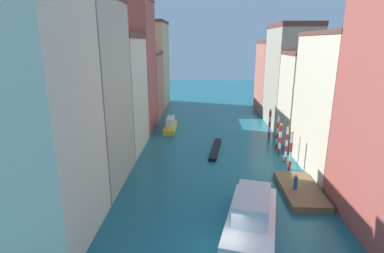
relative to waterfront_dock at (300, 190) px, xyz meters
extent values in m
plane|color=#196070|center=(-7.95, 15.57, -0.33)|extent=(154.00, 154.00, 0.00)
cube|color=beige|center=(-21.27, -7.55, 9.35)|extent=(6.55, 8.81, 19.36)
cube|color=#BCB299|center=(-21.27, 2.23, 8.84)|extent=(6.55, 10.15, 18.34)
cube|color=beige|center=(-21.27, 12.73, 7.10)|extent=(6.55, 10.22, 14.86)
cube|color=brown|center=(-21.27, 12.73, 14.91)|extent=(6.69, 10.42, 0.77)
cube|color=#B25147|center=(-21.27, 22.64, 10.02)|extent=(6.55, 8.86, 20.71)
cube|color=#C6705B|center=(-21.27, 32.18, 5.67)|extent=(6.55, 9.36, 12.00)
cube|color=brown|center=(-21.27, 32.18, 12.02)|extent=(6.69, 9.55, 0.69)
cube|color=#DBB77A|center=(-21.27, 42.82, 8.83)|extent=(6.55, 11.69, 18.32)
cube|color=brown|center=(-21.27, 42.82, 18.31)|extent=(6.69, 11.92, 0.65)
cube|color=beige|center=(5.37, 5.95, 7.26)|extent=(6.55, 11.95, 15.17)
cube|color=brown|center=(5.37, 5.95, 15.06)|extent=(6.69, 12.19, 0.44)
cube|color=beige|center=(5.37, 16.27, 6.03)|extent=(6.55, 7.53, 12.72)
cube|color=brown|center=(5.37, 16.27, 12.63)|extent=(6.69, 7.68, 0.48)
cube|color=#BCB299|center=(5.37, 25.98, 8.03)|extent=(6.55, 11.42, 16.72)
cube|color=brown|center=(5.37, 25.98, 16.78)|extent=(6.69, 11.64, 0.76)
cube|color=#C6705B|center=(5.37, 37.02, 6.75)|extent=(6.55, 10.32, 14.15)
cube|color=brown|center=(5.37, 37.02, 14.16)|extent=(6.69, 10.52, 0.67)
cube|color=brown|center=(0.00, 0.00, 0.00)|extent=(3.59, 7.62, 0.66)
cylinder|color=#234C93|center=(-0.66, -0.40, 0.96)|extent=(0.36, 0.36, 1.26)
sphere|color=tan|center=(-0.66, -0.40, 1.72)|extent=(0.26, 0.26, 0.26)
cylinder|color=red|center=(0.52, 5.81, 0.23)|extent=(0.30, 0.30, 1.11)
cylinder|color=white|center=(0.52, 5.81, 1.34)|extent=(0.30, 0.30, 1.11)
cylinder|color=red|center=(0.52, 5.81, 2.46)|extent=(0.30, 0.30, 1.11)
cylinder|color=white|center=(0.52, 5.81, 3.57)|extent=(0.30, 0.30, 1.11)
sphere|color=gold|center=(0.52, 5.81, 4.25)|extent=(0.33, 0.33, 0.33)
cylinder|color=red|center=(0.66, 8.17, 0.03)|extent=(0.26, 0.26, 0.73)
cylinder|color=white|center=(0.66, 8.17, 0.76)|extent=(0.26, 0.26, 0.73)
cylinder|color=red|center=(0.66, 8.17, 1.49)|extent=(0.26, 0.26, 0.73)
cylinder|color=white|center=(0.66, 8.17, 2.22)|extent=(0.26, 0.26, 0.73)
cylinder|color=red|center=(0.66, 8.17, 2.95)|extent=(0.26, 0.26, 0.73)
cylinder|color=white|center=(0.66, 8.17, 3.67)|extent=(0.26, 0.26, 0.73)
sphere|color=gold|center=(0.66, 8.17, 4.14)|extent=(0.28, 0.28, 0.28)
cylinder|color=red|center=(0.59, 11.04, 0.06)|extent=(0.33, 0.33, 0.78)
cylinder|color=white|center=(0.59, 11.04, 0.85)|extent=(0.33, 0.33, 0.78)
cylinder|color=red|center=(0.59, 11.04, 1.63)|extent=(0.33, 0.33, 0.78)
cylinder|color=white|center=(0.59, 11.04, 2.41)|extent=(0.33, 0.33, 0.78)
cylinder|color=red|center=(0.59, 11.04, 3.20)|extent=(0.33, 0.33, 0.78)
sphere|color=gold|center=(0.59, 11.04, 3.72)|extent=(0.36, 0.36, 0.36)
cylinder|color=red|center=(0.65, 12.97, 0.05)|extent=(0.25, 0.25, 0.77)
cylinder|color=white|center=(0.65, 12.97, 0.82)|extent=(0.25, 0.25, 0.77)
cylinder|color=red|center=(0.65, 12.97, 1.59)|extent=(0.25, 0.25, 0.77)
cylinder|color=white|center=(0.65, 12.97, 2.35)|extent=(0.25, 0.25, 0.77)
cylinder|color=red|center=(0.65, 12.97, 3.12)|extent=(0.25, 0.25, 0.77)
cylinder|color=white|center=(0.65, 12.97, 3.89)|extent=(0.25, 0.25, 0.77)
sphere|color=gold|center=(0.65, 12.97, 4.37)|extent=(0.28, 0.28, 0.28)
cylinder|color=red|center=(0.73, 18.26, 0.09)|extent=(0.35, 0.35, 0.84)
cylinder|color=white|center=(0.73, 18.26, 0.94)|extent=(0.35, 0.35, 0.84)
cylinder|color=red|center=(0.73, 18.26, 1.78)|extent=(0.35, 0.35, 0.84)
cylinder|color=white|center=(0.73, 18.26, 2.62)|extent=(0.35, 0.35, 0.84)
cylinder|color=red|center=(0.73, 18.26, 3.47)|extent=(0.35, 0.35, 0.84)
sphere|color=gold|center=(0.73, 18.26, 4.03)|extent=(0.39, 0.39, 0.39)
cube|color=white|center=(-5.71, -5.82, 0.26)|extent=(5.89, 10.40, 1.18)
cube|color=silver|center=(-5.71, -5.82, 1.71)|extent=(3.77, 5.54, 1.72)
cube|color=black|center=(-7.89, 12.01, -0.10)|extent=(2.12, 8.54, 0.45)
cube|color=gold|center=(-15.12, 22.25, 0.09)|extent=(1.97, 7.48, 0.84)
cube|color=silver|center=(-15.12, 22.25, 1.16)|extent=(1.23, 3.55, 1.30)
camera|label=1|loc=(-9.80, -27.61, 14.18)|focal=28.46mm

